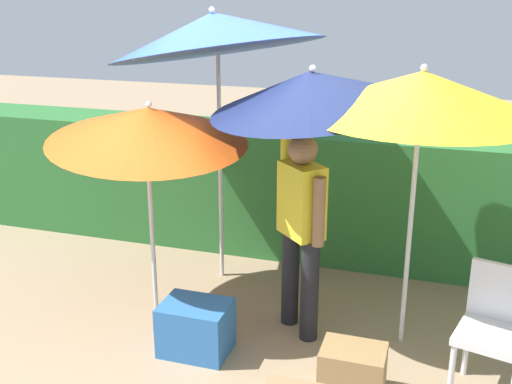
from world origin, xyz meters
The scene contains 10 objects.
ground_plane centered at (0.00, 0.00, 0.00)m, with size 24.00×24.00×0.00m, color #9E8466.
hedge_row centered at (0.00, 1.76, 0.64)m, with size 8.00×0.70×1.28m, color #2D7033.
umbrella_rainbow centered at (-0.81, 0.12, 1.61)m, with size 1.57×1.57×1.87m.
umbrella_orange centered at (1.18, 0.31, 1.93)m, with size 1.70×1.70×2.12m.
umbrella_yellow centered at (0.42, 0.27, 1.92)m, with size 1.52×1.51×2.18m.
umbrella_navy centered at (-0.56, 0.93, 2.25)m, with size 1.89×1.86×2.64m.
person_vendor centered at (0.38, 0.22, 0.93)m, with size 0.46×0.45×1.88m.
chair_plastic centered at (1.80, -0.17, 0.51)m, with size 0.54×0.54×0.89m.
cooler_box centered at (-0.28, -0.31, 0.20)m, with size 0.50×0.38×0.39m, color #2D6BB7.
crate_cardboard centered at (0.93, -0.50, 0.18)m, with size 0.42×0.31×0.36m, color #9E7A4C.
Camera 1 is at (1.38, -4.05, 2.62)m, focal length 43.52 mm.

